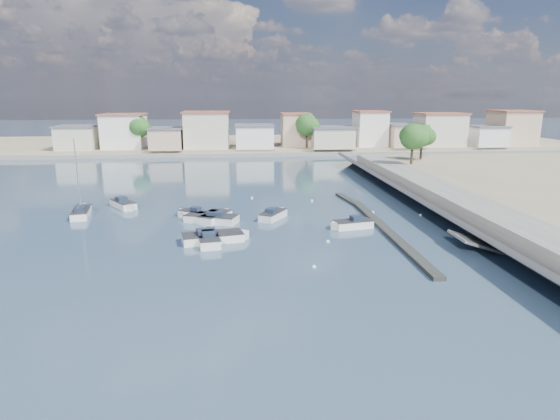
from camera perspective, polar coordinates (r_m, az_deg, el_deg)
The scene contains 17 objects.
ground at distance 75.54m, azimuth 0.83°, elevation 3.65°, with size 400.00×400.00×0.00m, color #2E455C.
seawall_walkway at distance 55.11m, azimuth 23.36°, elevation -0.37°, with size 5.00×90.00×1.80m, color slate.
breakwater at distance 50.58m, azimuth 11.79°, elevation -1.56°, with size 2.00×31.02×0.35m.
far_shore_land at distance 126.83m, azimuth -1.54°, elevation 8.09°, with size 160.00×40.00×1.40m, color gray.
far_shore_quay at distance 106.04m, azimuth -0.86°, elevation 6.81°, with size 160.00×2.50×0.80m, color slate.
far_town at distance 112.70m, azimuth 4.43°, elevation 9.50°, with size 113.01×12.80×8.35m.
shore_trees at distance 103.56m, azimuth 3.93°, elevation 9.84°, with size 74.56×38.32×7.92m.
motorboat_a at distance 44.03m, azimuth -8.80°, elevation -3.46°, with size 2.63×5.32×1.48m.
motorboat_b at distance 51.98m, azimuth -0.75°, elevation -0.61°, with size 3.49×4.32×1.48m.
motorboat_c at distance 51.05m, azimuth -8.65°, elevation -1.04°, with size 6.28×4.05×1.48m.
motorboat_d at distance 48.65m, azimuth 8.65°, elevation -1.78°, with size 4.53×2.46×1.48m.
motorboat_e at distance 51.72m, azimuth -7.75°, elevation -0.81°, with size 3.69×4.71×1.48m.
motorboat_f at distance 53.22m, azimuth -10.64°, elevation -0.51°, with size 3.62×3.16×1.48m.
motorboat_g at distance 59.86m, azimuth -18.49°, elevation 0.60°, with size 3.95×4.65×1.48m.
motorboat_h at distance 44.22m, azimuth -7.80°, elevation -3.34°, with size 6.37×3.40×1.48m.
sailboat at distance 57.72m, azimuth -23.04°, elevation -0.22°, with size 2.65×5.72×9.00m.
mooring_buoys at distance 52.15m, azimuth 6.34°, elevation -1.02°, with size 19.35×26.41×0.35m.
Camera 1 is at (-7.50, -33.98, 13.32)m, focal length 30.00 mm.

